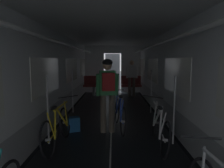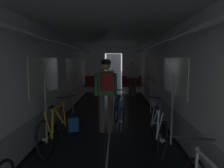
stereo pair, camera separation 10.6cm
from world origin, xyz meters
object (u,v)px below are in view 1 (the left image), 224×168
Objects in this scene: bicycle_yellow at (58,128)px; person_cyclist_aisle at (108,88)px; bench_seat_far_right at (131,84)px; bench_seat_far_left at (94,84)px; person_standing_near_bench at (132,76)px; bicycle_white at (160,128)px; bicycle_blue_in_aisle at (120,114)px; backpack_on_floor at (74,124)px.

bicycle_yellow is 1.44m from person_cyclist_aisle.
bench_seat_far_left is at bearing 180.00° from bench_seat_far_right.
bicycle_white is at bearing -89.32° from person_standing_near_bench.
bicycle_blue_in_aisle is (1.11, -5.03, -0.18)m from bench_seat_far_left.
bicycle_yellow is 1.00× the size of bicycle_blue_in_aisle.
bicycle_yellow is 0.95m from backpack_on_floor.
bicycle_yellow is 4.98× the size of backpack_on_floor.
bicycle_white is at bearing -72.98° from bench_seat_far_left.
bicycle_yellow is at bearing -107.60° from bench_seat_far_right.
bench_seat_far_left is 0.58× the size of bicycle_yellow.
person_standing_near_bench is (0.98, 4.92, -0.10)m from person_cyclist_aisle.
bench_seat_far_right is (1.80, 0.00, 0.00)m from bench_seat_far_left.
backpack_on_floor is (0.00, -5.20, -0.40)m from bench_seat_far_left.
bench_seat_far_right reaches higher than backpack_on_floor.
bicycle_yellow is at bearing -179.71° from bicycle_white.
bench_seat_far_left is 6.13m from bicycle_yellow.
person_cyclist_aisle reaches higher than bicycle_white.
bicycle_yellow is at bearing -91.32° from bench_seat_far_left.
person_cyclist_aisle is at bearing 40.73° from bicycle_yellow.
bench_seat_far_right is at bearing 90.41° from person_standing_near_bench.
bicycle_white is (0.07, -6.11, -0.19)m from bench_seat_far_right.
bicycle_white is 1.01× the size of person_standing_near_bench.
bicycle_blue_in_aisle is at bearing -98.45° from person_standing_near_bench.
bicycle_blue_in_aisle is at bearing 8.67° from backpack_on_floor.
person_cyclist_aisle is 5.02m from person_standing_near_bench.
bicycle_white is at bearing -54.85° from bicycle_blue_in_aisle.
backpack_on_floor is at bearing 81.10° from bicycle_yellow.
bicycle_white is at bearing -89.34° from bench_seat_far_right.
person_standing_near_bench reaches higher than backpack_on_floor.
bench_seat_far_right is at bearing 82.21° from bicycle_blue_in_aisle.
backpack_on_floor is at bearing -171.33° from bicycle_blue_in_aisle.
bench_seat_far_left is 0.57× the size of person_cyclist_aisle.
backpack_on_floor is at bearing -89.97° from bench_seat_far_left.
person_cyclist_aisle is at bearing -101.31° from person_standing_near_bench.
bench_seat_far_right is 0.58× the size of bicycle_white.
person_standing_near_bench is at bearing 81.55° from bicycle_blue_in_aisle.
bicycle_yellow is at bearing -139.27° from person_cyclist_aisle.
bicycle_blue_in_aisle is at bearing 125.15° from bicycle_white.
bench_seat_far_right is at bearing 90.66° from bicycle_white.
bench_seat_far_left reaches higher than backpack_on_floor.
bench_seat_far_right is at bearing 70.94° from backpack_on_floor.
bicycle_yellow is at bearing -139.00° from bicycle_blue_in_aisle.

